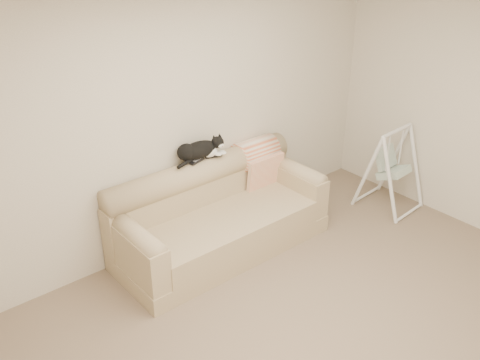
# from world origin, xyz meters

# --- Properties ---
(ground_plane) EXTENTS (5.00, 5.00, 0.00)m
(ground_plane) POSITION_xyz_m (0.00, 0.00, 0.00)
(ground_plane) COLOR brown
(ground_plane) RESTS_ON ground
(room_shell) EXTENTS (5.04, 4.04, 2.60)m
(room_shell) POSITION_xyz_m (0.00, 0.00, 1.53)
(room_shell) COLOR beige
(room_shell) RESTS_ON ground
(sofa) EXTENTS (2.20, 0.93, 0.90)m
(sofa) POSITION_xyz_m (0.10, 1.62, 0.35)
(sofa) COLOR tan
(sofa) RESTS_ON ground
(remote_a) EXTENTS (0.19, 0.10, 0.03)m
(remote_a) POSITION_xyz_m (0.03, 1.84, 0.91)
(remote_a) COLOR black
(remote_a) RESTS_ON sofa
(remote_b) EXTENTS (0.18, 0.10, 0.02)m
(remote_b) POSITION_xyz_m (0.23, 1.84, 0.91)
(remote_b) COLOR black
(remote_b) RESTS_ON sofa
(tuxedo_cat) EXTENTS (0.58, 0.24, 0.23)m
(tuxedo_cat) POSITION_xyz_m (0.08, 1.87, 1.01)
(tuxedo_cat) COLOR black
(tuxedo_cat) RESTS_ON sofa
(throw_blanket) EXTENTS (0.47, 0.38, 0.58)m
(throw_blanket) POSITION_xyz_m (0.83, 1.84, 0.72)
(throw_blanket) COLOR #E57144
(throw_blanket) RESTS_ON sofa
(baby_swing) EXTENTS (0.63, 0.67, 0.98)m
(baby_swing) POSITION_xyz_m (2.15, 1.01, 0.48)
(baby_swing) COLOR white
(baby_swing) RESTS_ON ground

